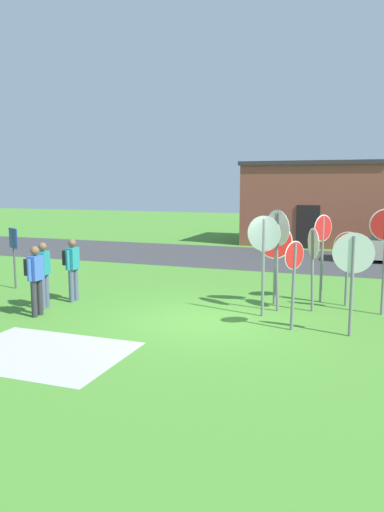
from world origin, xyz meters
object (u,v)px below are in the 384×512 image
Objects in this scene: stop_sign_rear_left at (313,255)px; stop_sign_tallest at (348,256)px; stop_sign_center_cluster at (275,250)px; person_in_dark_shirt at (44,272)px; stop_sign_low_front at (353,266)px; info_panel_leftmost at (14,247)px; stop_sign_rear_right at (277,241)px; person_in_teal at (72,265)px; stop_sign_leaning_left at (323,243)px; stop_sign_nearest at (264,247)px; stop_sign_leaning_right at (294,271)px; person_in_blue at (35,276)px.

stop_sign_rear_left is 1.16m from stop_sign_tallest.
stop_sign_center_cluster reaches higher than stop_sign_tallest.
person_in_dark_shirt is at bearing -162.49° from stop_sign_rear_left.
info_panel_leftmost is (-9.71, 1.48, -0.23)m from stop_sign_low_front.
stop_sign_rear_right reaches higher than info_panel_leftmost.
stop_sign_leaning_left is at bearing 19.25° from person_in_teal.
person_in_dark_shirt is (-5.35, -1.16, -0.71)m from stop_sign_nearest.
stop_sign_leaning_right reaches higher than stop_sign_tallest.
stop_sign_rear_left reaches higher than stop_sign_tallest.
stop_sign_center_cluster reaches higher than stop_sign_rear_left.
stop_sign_leaning_left is 1.38× the size of person_in_blue.
stop_sign_nearest reaches higher than stop_sign_low_front.
stop_sign_center_cluster is at bearing 132.62° from stop_sign_low_front.
stop_sign_nearest is 5.17m from person_in_teal.
info_panel_leftmost is (-9.50, -1.17, -0.05)m from stop_sign_tallest.
person_in_teal is (-5.97, 0.67, -0.32)m from stop_sign_leaning_right.
stop_sign_rear_left is 6.28m from person_in_teal.
stop_sign_leaning_left is 1.38× the size of person_in_teal.
stop_sign_rear_left is at bearing 17.51° from person_in_dark_shirt.
stop_sign_rear_right is at bearing 113.06° from stop_sign_leaning_right.
stop_sign_leaning_left is (1.11, 0.72, 0.13)m from stop_sign_center_cluster.
stop_sign_leaning_left is 1.20× the size of stop_sign_leaning_right.
stop_sign_leaning_left reaches higher than stop_sign_low_front.
stop_sign_leaning_left is 1.28× the size of info_panel_leftmost.
stop_sign_nearest is at bearing -121.11° from stop_sign_leaning_left.
stop_sign_nearest reaches higher than stop_sign_leaning_left.
stop_sign_nearest reaches higher than stop_sign_center_cluster.
stop_sign_leaning_left is at bearing 8.96° from info_panel_leftmost.
stop_sign_low_front is (0.99, -1.79, 0.07)m from stop_sign_rear_left.
stop_sign_center_cluster is 5.94m from person_in_dark_shirt.
stop_sign_leaning_right is 6.03m from person_in_blue.
stop_sign_rear_right is 7.91m from info_panel_leftmost.
stop_sign_low_front is 3.00m from stop_sign_leaning_left.
stop_sign_low_front is 1.12× the size of stop_sign_tallest.
stop_sign_nearest is 1.23× the size of stop_sign_leaning_right.
stop_sign_rear_left is at bearing -96.28° from stop_sign_leaning_left.
stop_sign_low_front reaches higher than stop_sign_rear_left.
stop_sign_rear_left is at bearing 83.59° from stop_sign_leaning_right.
stop_sign_rear_left is 0.94m from stop_sign_rear_right.
stop_sign_rear_left reaches higher than stop_sign_leaning_right.
person_in_dark_shirt is (-0.24, -0.91, -0.03)m from person_in_teal.
person_in_blue and person_in_dark_shirt have the same top height.
stop_sign_tallest is 7.23m from person_in_teal.
stop_sign_nearest is (-1.05, -0.86, 0.25)m from stop_sign_rear_left.
stop_sign_rear_right is 2.03m from stop_sign_tallest.
stop_sign_center_cluster is (-0.99, 0.37, 0.04)m from stop_sign_rear_left.
stop_sign_rear_right is 1.38× the size of info_panel_leftmost.
stop_sign_nearest is 5.46m from person_in_blue.
stop_sign_low_front reaches higher than person_in_dark_shirt.
stop_sign_low_front is 0.90× the size of stop_sign_nearest.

